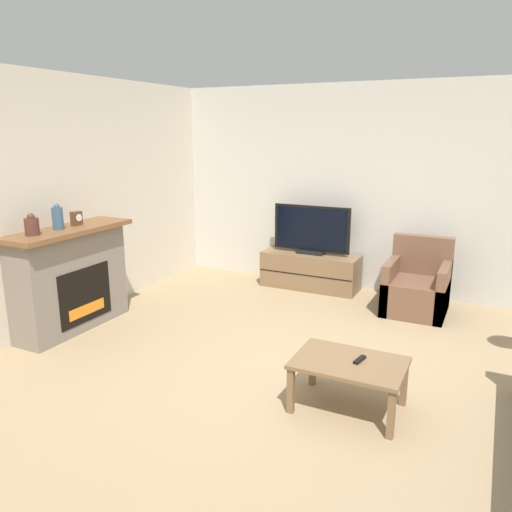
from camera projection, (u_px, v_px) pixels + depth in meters
ground_plane at (294, 382)px, 4.29m from camera, size 24.00×24.00×0.00m
wall_back at (379, 190)px, 6.46m from camera, size 12.00×0.06×2.70m
wall_left at (41, 205)px, 5.18m from camera, size 0.06×12.00×2.70m
fireplace at (70, 278)px, 5.34m from camera, size 0.52×1.42×1.12m
mantel_vase_left at (32, 226)px, 4.80m from camera, size 0.13×0.13×0.22m
mantel_vase_centre_left at (58, 218)px, 5.07m from camera, size 0.11×0.11×0.27m
mantel_clock at (76, 218)px, 5.30m from camera, size 0.08×0.11×0.15m
tv_stand at (310, 271)px, 6.81m from camera, size 1.31×0.47×0.48m
tv at (311, 231)px, 6.67m from camera, size 1.06×0.18×0.65m
armchair at (417, 288)px, 5.91m from camera, size 0.70×0.76×0.87m
coffee_table at (349, 368)px, 3.80m from camera, size 0.83×0.57×0.40m
remote at (360, 360)px, 3.79m from camera, size 0.07×0.15×0.02m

